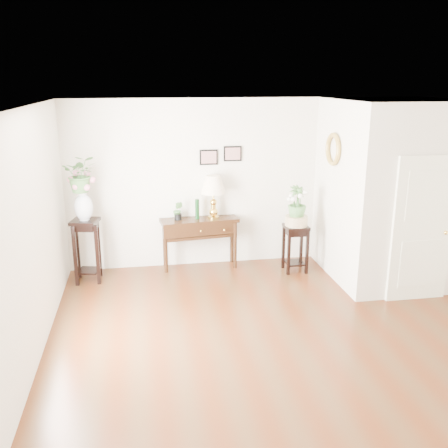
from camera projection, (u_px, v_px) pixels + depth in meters
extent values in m
cube|color=#452A14|center=(292.00, 336.00, 6.23)|extent=(6.00, 5.50, 0.02)
cube|color=white|center=(301.00, 106.00, 5.44)|extent=(6.00, 5.50, 0.02)
cube|color=white|center=(247.00, 183.00, 8.44)|extent=(6.00, 0.02, 2.80)
cube|color=white|center=(426.00, 350.00, 3.23)|extent=(6.00, 0.02, 2.80)
cube|color=white|center=(28.00, 242.00, 5.35)|extent=(0.02, 5.50, 2.80)
cube|color=white|center=(390.00, 190.00, 7.85)|extent=(1.80, 1.95, 2.80)
cube|color=white|center=(422.00, 230.00, 7.00)|extent=(0.90, 0.05, 2.10)
cube|color=black|center=(209.00, 157.00, 8.19)|extent=(0.30, 0.02, 0.25)
cube|color=black|center=(233.00, 154.00, 8.24)|extent=(0.30, 0.02, 0.25)
torus|color=gold|center=(333.00, 149.00, 7.64)|extent=(0.07, 0.51, 0.51)
cube|color=black|center=(200.00, 243.00, 8.40)|extent=(1.32, 0.57, 0.85)
cube|color=gold|center=(213.00, 198.00, 8.22)|extent=(0.54, 0.54, 0.73)
cylinder|color=black|center=(197.00, 209.00, 8.23)|extent=(0.07, 0.07, 0.33)
imported|color=#467B3D|center=(178.00, 211.00, 8.19)|extent=(0.19, 0.17, 0.29)
cube|color=black|center=(87.00, 251.00, 7.81)|extent=(0.47, 0.47, 1.01)
imported|color=#467B3D|center=(81.00, 176.00, 7.47)|extent=(0.52, 0.45, 0.57)
cube|color=black|center=(295.00, 248.00, 8.25)|extent=(0.37, 0.37, 0.79)
cylinder|color=beige|center=(296.00, 221.00, 8.11)|extent=(0.41, 0.41, 0.16)
imported|color=#467B3D|center=(297.00, 202.00, 8.03)|extent=(0.39, 0.39, 0.54)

